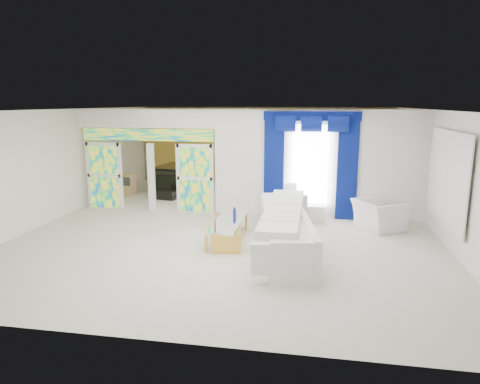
% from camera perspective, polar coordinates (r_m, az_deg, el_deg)
% --- Properties ---
extents(floor, '(12.00, 12.00, 0.00)m').
position_cam_1_polar(floor, '(11.68, -0.44, -4.05)').
color(floor, '#B7AF9E').
rests_on(floor, ground).
extents(dividing_wall, '(5.70, 0.18, 3.00)m').
position_cam_1_polar(dividing_wall, '(12.17, 10.44, 3.62)').
color(dividing_wall, white).
rests_on(dividing_wall, ground).
extents(dividing_header, '(4.30, 0.18, 0.55)m').
position_cam_1_polar(dividing_header, '(13.01, -12.25, 9.48)').
color(dividing_header, white).
rests_on(dividing_header, dividing_wall).
extents(stained_panel_left, '(0.95, 0.04, 2.00)m').
position_cam_1_polar(stained_panel_left, '(13.78, -17.44, 2.10)').
color(stained_panel_left, '#994C3F').
rests_on(stained_panel_left, ground).
extents(stained_panel_right, '(0.95, 0.04, 2.00)m').
position_cam_1_polar(stained_panel_right, '(12.73, -5.95, 1.82)').
color(stained_panel_right, '#994C3F').
rests_on(stained_panel_right, ground).
extents(stained_transom, '(4.00, 0.05, 0.35)m').
position_cam_1_polar(stained_transom, '(13.04, -12.16, 7.40)').
color(stained_transom, '#994C3F').
rests_on(stained_transom, dividing_header).
extents(window_pane, '(1.00, 0.02, 2.30)m').
position_cam_1_polar(window_pane, '(12.08, 9.25, 3.36)').
color(window_pane, white).
rests_on(window_pane, dividing_wall).
extents(blue_drape_left, '(0.55, 0.10, 2.80)m').
position_cam_1_polar(blue_drape_left, '(12.11, 4.50, 3.26)').
color(blue_drape_left, '#030F45').
rests_on(blue_drape_left, ground).
extents(blue_drape_right, '(0.55, 0.10, 2.80)m').
position_cam_1_polar(blue_drape_right, '(12.09, 13.99, 2.93)').
color(blue_drape_right, '#030F45').
rests_on(blue_drape_right, ground).
extents(blue_pelmet, '(2.60, 0.12, 0.25)m').
position_cam_1_polar(blue_pelmet, '(11.93, 9.46, 9.86)').
color(blue_pelmet, '#030F45').
rests_on(blue_pelmet, dividing_wall).
extents(wall_mirror, '(0.04, 2.70, 1.90)m').
position_cam_1_polar(wall_mirror, '(10.60, 25.77, 1.72)').
color(wall_mirror, white).
rests_on(wall_mirror, ground).
extents(gold_curtains, '(9.70, 0.12, 2.90)m').
position_cam_1_polar(gold_curtains, '(17.16, 3.12, 6.11)').
color(gold_curtains, gold).
rests_on(gold_curtains, ground).
extents(white_sofa, '(1.59, 4.32, 0.80)m').
position_cam_1_polar(white_sofa, '(9.66, 5.90, -5.03)').
color(white_sofa, silver).
rests_on(white_sofa, ground).
extents(coffee_table, '(0.95, 2.01, 0.43)m').
position_cam_1_polar(coffee_table, '(10.18, -1.63, -5.20)').
color(coffee_table, gold).
rests_on(coffee_table, ground).
extents(console_table, '(1.31, 0.43, 0.44)m').
position_cam_1_polar(console_table, '(11.99, 7.99, -2.67)').
color(console_table, white).
rests_on(console_table, ground).
extents(table_lamp, '(0.36, 0.36, 0.58)m').
position_cam_1_polar(table_lamp, '(11.89, 6.62, -0.25)').
color(table_lamp, white).
rests_on(table_lamp, console_table).
extents(armchair, '(1.43, 1.48, 0.74)m').
position_cam_1_polar(armchair, '(11.55, 17.82, -2.91)').
color(armchair, silver).
rests_on(armchair, ground).
extents(grand_piano, '(1.68, 2.02, 0.91)m').
position_cam_1_polar(grand_piano, '(16.10, -8.16, 1.88)').
color(grand_piano, black).
rests_on(grand_piano, ground).
extents(piano_bench, '(0.90, 0.49, 0.29)m').
position_cam_1_polar(piano_bench, '(14.68, -10.05, -0.38)').
color(piano_bench, black).
rests_on(piano_bench, ground).
extents(tv_console, '(0.56, 0.52, 0.74)m').
position_cam_1_polar(tv_console, '(15.62, -14.73, 1.00)').
color(tv_console, '#A38851').
rests_on(tv_console, ground).
extents(chandelier, '(0.60, 0.60, 0.60)m').
position_cam_1_polar(chandelier, '(15.10, -6.82, 9.66)').
color(chandelier, gold).
rests_on(chandelier, ceiling).
extents(decanters, '(0.20, 0.93, 0.18)m').
position_cam_1_polar(decanters, '(10.26, -1.54, -3.39)').
color(decanters, silver).
rests_on(decanters, coffee_table).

